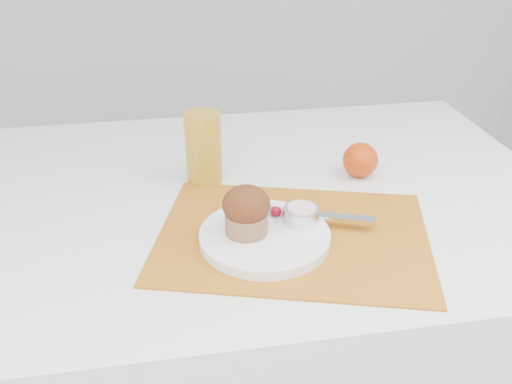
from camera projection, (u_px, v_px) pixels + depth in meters
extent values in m
cube|color=white|center=(241.00, 343.00, 1.24)|extent=(1.20, 0.80, 0.75)
cube|color=#B26718|center=(293.00, 236.00, 0.92)|extent=(0.51, 0.43, 0.00)
cylinder|color=white|center=(265.00, 237.00, 0.90)|extent=(0.21, 0.21, 0.02)
cylinder|color=silver|center=(301.00, 215.00, 0.92)|extent=(0.07, 0.07, 0.03)
cylinder|color=silver|center=(302.00, 208.00, 0.92)|extent=(0.05, 0.05, 0.01)
ellipsoid|color=#5F0212|center=(276.00, 211.00, 0.94)|extent=(0.02, 0.02, 0.02)
ellipsoid|color=#5C0211|center=(288.00, 214.00, 0.93)|extent=(0.02, 0.02, 0.02)
cube|color=#B9BBC2|center=(307.00, 214.00, 0.94)|extent=(0.22, 0.10, 0.01)
sphere|color=#C43F06|center=(360.00, 160.00, 1.10)|extent=(0.07, 0.07, 0.07)
cylinder|color=#B88D22|center=(204.00, 148.00, 1.07)|extent=(0.09, 0.09, 0.14)
cylinder|color=#946848|center=(246.00, 222.00, 0.89)|extent=(0.08, 0.08, 0.04)
ellipsoid|color=#361609|center=(246.00, 205.00, 0.88)|extent=(0.08, 0.08, 0.06)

